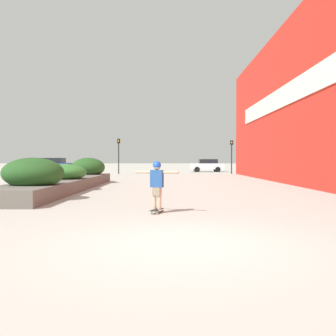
{
  "coord_description": "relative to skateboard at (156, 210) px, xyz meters",
  "views": [
    {
      "loc": [
        -0.3,
        -6.1,
        1.37
      ],
      "look_at": [
        -0.27,
        11.69,
        0.99
      ],
      "focal_mm": 40.0,
      "sensor_mm": 36.0,
      "label": 1
    }
  ],
  "objects": [
    {
      "name": "ground_plane",
      "position": [
        0.59,
        -3.55,
        -0.07
      ],
      "size": [
        300.0,
        300.0,
        0.0
      ],
      "primitive_type": "plane",
      "color": "#ADA89E"
    },
    {
      "name": "building_wall_right",
      "position": [
        7.33,
        9.83,
        4.62
      ],
      "size": [
        0.67,
        35.19,
        9.36
      ],
      "color": "red",
      "rests_on": "ground_plane"
    },
    {
      "name": "planter_box",
      "position": [
        -4.44,
        7.61,
        0.47
      ],
      "size": [
        2.23,
        13.86,
        1.51
      ],
      "color": "#605B54",
      "rests_on": "ground_plane"
    },
    {
      "name": "skateboard",
      "position": [
        0.0,
        0.0,
        0.0
      ],
      "size": [
        0.37,
        0.67,
        0.1
      ],
      "rotation": [
        0.0,
        0.0,
        -0.3
      ],
      "color": "black",
      "rests_on": "ground_plane"
    },
    {
      "name": "skateboarder",
      "position": [
        0.0,
        0.0,
        0.78
      ],
      "size": [
        1.14,
        0.42,
        1.25
      ],
      "rotation": [
        0.0,
        0.0,
        -0.3
      ],
      "color": "tan",
      "rests_on": "skateboard"
    },
    {
      "name": "car_leftmost",
      "position": [
        4.84,
        33.86,
        0.7
      ],
      "size": [
        3.82,
        1.96,
        1.48
      ],
      "rotation": [
        0.0,
        0.0,
        1.57
      ],
      "color": "silver",
      "rests_on": "ground_plane"
    },
    {
      "name": "car_center_left",
      "position": [
        16.39,
        32.55,
        0.73
      ],
      "size": [
        4.46,
        2.03,
        1.55
      ],
      "rotation": [
        0.0,
        0.0,
        -1.57
      ],
      "color": "navy",
      "rests_on": "ground_plane"
    },
    {
      "name": "car_center_right",
      "position": [
        -12.2,
        30.73,
        0.77
      ],
      "size": [
        3.98,
        2.04,
        1.61
      ],
      "rotation": [
        0.0,
        0.0,
        1.57
      ],
      "color": "navy",
      "rests_on": "ground_plane"
    },
    {
      "name": "traffic_light_left",
      "position": [
        -4.63,
        27.56,
        2.31
      ],
      "size": [
        0.28,
        0.3,
        3.5
      ],
      "color": "black",
      "rests_on": "ground_plane"
    },
    {
      "name": "traffic_light_right",
      "position": [
        6.65,
        27.67,
        2.22
      ],
      "size": [
        0.28,
        0.3,
        3.35
      ],
      "color": "black",
      "rests_on": "ground_plane"
    }
  ]
}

